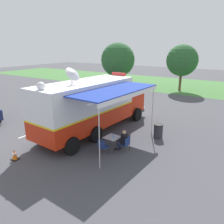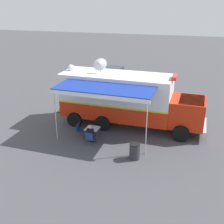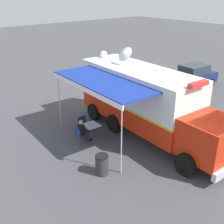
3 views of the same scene
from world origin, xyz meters
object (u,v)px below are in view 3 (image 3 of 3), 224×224
at_px(command_truck, 147,101).
at_px(folding_chair_at_table, 80,134).
at_px(folding_chair_beside_table, 83,123).
at_px(seated_responder, 83,130).
at_px(car_behind_truck, 193,76).
at_px(water_bottle, 89,123).
at_px(folding_table, 91,126).
at_px(traffic_cone, 100,98).
at_px(trash_bin, 102,165).

distance_m(command_truck, folding_chair_at_table, 3.89).
height_order(folding_chair_beside_table, seated_responder, seated_responder).
xyz_separation_m(folding_chair_at_table, car_behind_truck, (-12.07, -1.81, 0.37)).
height_order(water_bottle, car_behind_truck, car_behind_truck).
bearing_deg(folding_chair_at_table, folding_table, -172.53).
xyz_separation_m(command_truck, water_bottle, (2.62, -1.65, -1.11)).
bearing_deg(folding_chair_at_table, seated_responder, 177.13).
distance_m(folding_table, folding_chair_beside_table, 0.87).
height_order(folding_table, folding_chair_beside_table, folding_chair_beside_table).
bearing_deg(traffic_cone, folding_table, 47.02).
relative_size(folding_chair_at_table, seated_responder, 0.70).
xyz_separation_m(water_bottle, traffic_cone, (-3.63, -3.71, -0.55)).
bearing_deg(seated_responder, folding_table, -169.41).
bearing_deg(trash_bin, folding_chair_at_table, -105.30).
relative_size(water_bottle, folding_chair_beside_table, 0.26).
bearing_deg(folding_chair_beside_table, trash_bin, 66.64).
relative_size(folding_table, folding_chair_at_table, 0.96).
bearing_deg(folding_chair_beside_table, folding_table, 86.10).
distance_m(folding_table, water_bottle, 0.21).
bearing_deg(car_behind_truck, folding_table, 8.58).
bearing_deg(traffic_cone, command_truck, 79.27).
bearing_deg(command_truck, traffic_cone, -100.73).
height_order(folding_chair_beside_table, trash_bin, trash_bin).
relative_size(folding_chair_at_table, traffic_cone, 1.50).
distance_m(folding_table, trash_bin, 3.32).
height_order(seated_responder, car_behind_truck, car_behind_truck).
height_order(folding_table, car_behind_truck, car_behind_truck).
bearing_deg(trash_bin, folding_table, -118.27).
bearing_deg(trash_bin, command_truck, -161.88).
bearing_deg(water_bottle, folding_chair_at_table, 14.31).
xyz_separation_m(command_truck, folding_table, (2.50, -1.58, -1.27)).
bearing_deg(trash_bin, water_bottle, -115.98).
xyz_separation_m(folding_table, folding_chair_beside_table, (-0.06, -0.85, -0.16)).
height_order(folding_chair_at_table, trash_bin, trash_bin).
distance_m(traffic_cone, car_behind_truck, 8.05).
bearing_deg(folding_table, command_truck, 147.68).
bearing_deg(folding_chair_beside_table, seated_responder, 55.24).
height_order(folding_chair_at_table, car_behind_truck, car_behind_truck).
bearing_deg(folding_table, trash_bin, 61.73).
relative_size(folding_chair_beside_table, trash_bin, 0.96).
distance_m(water_bottle, car_behind_truck, 11.50).
distance_m(folding_chair_at_table, folding_chair_beside_table, 1.28).
bearing_deg(water_bottle, folding_table, 148.27).
xyz_separation_m(folding_chair_at_table, traffic_cone, (-4.32, -3.88, -0.23)).
distance_m(seated_responder, traffic_cone, 5.69).
bearing_deg(trash_bin, traffic_cone, -127.24).
bearing_deg(water_bottle, car_behind_truck, -171.85).
distance_m(seated_responder, car_behind_truck, 12.02).
xyz_separation_m(command_truck, traffic_cone, (-1.02, -5.36, -1.66)).
xyz_separation_m(seated_responder, traffic_cone, (-4.13, -3.89, -0.37)).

